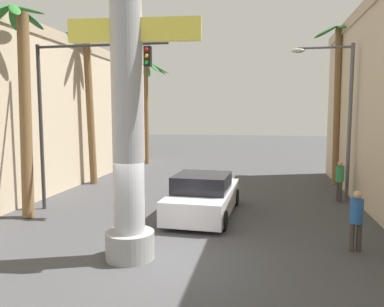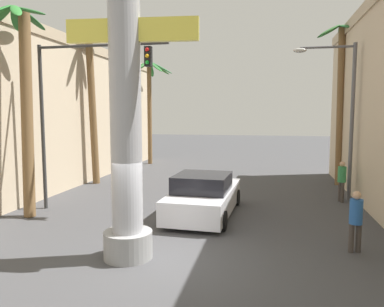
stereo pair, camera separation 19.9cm
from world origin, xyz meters
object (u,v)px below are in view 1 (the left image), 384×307
at_px(palm_tree_mid_left, 90,87).
at_px(palm_tree_mid_right, 337,91).
at_px(street_lamp, 340,105).
at_px(car_lead, 204,196).
at_px(pedestrian_mid_right, 340,178).
at_px(traffic_light_mast, 76,95).
at_px(pedestrian_far_left, 135,156).
at_px(palm_tree_far_left, 146,95).
at_px(palm_tree_near_left, 23,94).
at_px(neon_sign_pole, 127,44).
at_px(pedestrian_by_sign, 356,216).

distance_m(palm_tree_mid_left, palm_tree_mid_right, 12.74).
distance_m(street_lamp, palm_tree_mid_right, 3.77).
bearing_deg(street_lamp, car_lead, -145.60).
bearing_deg(pedestrian_mid_right, traffic_light_mast, -161.18).
bearing_deg(pedestrian_far_left, palm_tree_mid_right, -9.88).
distance_m(traffic_light_mast, pedestrian_far_left, 10.20).
height_order(palm_tree_far_left, pedestrian_far_left, palm_tree_far_left).
relative_size(palm_tree_mid_left, pedestrian_far_left, 4.66).
xyz_separation_m(traffic_light_mast, palm_tree_near_left, (-1.51, -0.99, -0.00)).
relative_size(palm_tree_far_left, pedestrian_far_left, 4.32).
xyz_separation_m(traffic_light_mast, car_lead, (4.75, 0.26, -3.68)).
relative_size(neon_sign_pole, car_lead, 2.29).
bearing_deg(palm_tree_mid_left, neon_sign_pole, -59.55).
distance_m(car_lead, palm_tree_near_left, 7.37).
relative_size(street_lamp, pedestrian_mid_right, 3.84).
height_order(palm_tree_mid_right, pedestrian_by_sign, palm_tree_mid_right).
bearing_deg(palm_tree_mid_left, palm_tree_near_left, -85.89).
xyz_separation_m(traffic_light_mast, pedestrian_mid_right, (10.06, 3.43, -3.38)).
bearing_deg(palm_tree_near_left, traffic_light_mast, 33.32).
distance_m(street_lamp, traffic_light_mast, 10.75).
height_order(car_lead, palm_tree_mid_left, palm_tree_mid_left).
height_order(traffic_light_mast, car_lead, traffic_light_mast).
distance_m(street_lamp, palm_tree_mid_left, 12.10).
bearing_deg(street_lamp, neon_sign_pole, -129.04).
relative_size(car_lead, pedestrian_far_left, 2.87).
distance_m(car_lead, palm_tree_mid_right, 10.18).
xyz_separation_m(palm_tree_mid_right, pedestrian_far_left, (-11.68, 2.04, -3.82)).
relative_size(neon_sign_pole, palm_tree_mid_left, 1.41).
xyz_separation_m(street_lamp, palm_tree_mid_right, (0.54, 3.65, 0.78)).
bearing_deg(palm_tree_near_left, pedestrian_by_sign, -8.25).
xyz_separation_m(neon_sign_pole, palm_tree_mid_left, (-5.48, 9.32, -0.31)).
bearing_deg(palm_tree_mid_left, car_lead, -36.25).
relative_size(palm_tree_mid_left, palm_tree_mid_right, 0.98).
xyz_separation_m(street_lamp, palm_tree_mid_left, (-11.98, 1.31, 1.02)).
xyz_separation_m(palm_tree_near_left, pedestrian_mid_right, (11.57, 4.42, -3.38)).
bearing_deg(pedestrian_mid_right, palm_tree_near_left, -159.08).
relative_size(palm_tree_far_left, pedestrian_mid_right, 4.33).
bearing_deg(palm_tree_mid_left, pedestrian_far_left, 79.17).
bearing_deg(pedestrian_far_left, palm_tree_near_left, -92.14).
bearing_deg(palm_tree_mid_left, pedestrian_by_sign, -34.46).
distance_m(palm_tree_far_left, pedestrian_mid_right, 15.75).
height_order(car_lead, palm_tree_mid_right, palm_tree_mid_right).
distance_m(neon_sign_pole, street_lamp, 10.41).
xyz_separation_m(street_lamp, car_lead, (-5.28, -3.61, -3.35)).
relative_size(neon_sign_pole, pedestrian_mid_right, 6.60).
xyz_separation_m(palm_tree_near_left, pedestrian_by_sign, (10.84, -1.57, -3.42)).
xyz_separation_m(palm_tree_far_left, palm_tree_near_left, (-0.01, -14.32, -0.68)).
distance_m(car_lead, palm_tree_far_left, 15.13).
relative_size(traffic_light_mast, pedestrian_mid_right, 3.64).
xyz_separation_m(palm_tree_mid_right, pedestrian_mid_right, (-0.50, -4.10, -3.83)).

